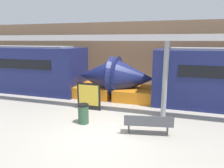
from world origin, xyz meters
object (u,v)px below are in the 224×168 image
at_px(poster_board, 89,96).
at_px(support_column_near, 165,81).
at_px(bench_near, 148,123).
at_px(trash_bin, 83,114).

relative_size(poster_board, support_column_near, 0.40).
relative_size(bench_near, trash_bin, 2.19).
bearing_deg(trash_bin, poster_board, 105.51).
height_order(poster_board, support_column_near, support_column_near).
distance_m(poster_board, support_column_near, 3.97).
xyz_separation_m(trash_bin, poster_board, (-0.48, 1.72, 0.29)).
xyz_separation_m(bench_near, trash_bin, (-2.88, 0.29, -0.05)).
distance_m(bench_near, trash_bin, 2.89).
distance_m(trash_bin, poster_board, 1.81).
height_order(trash_bin, poster_board, poster_board).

